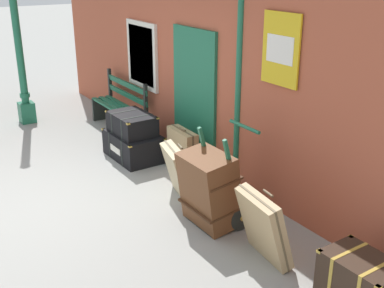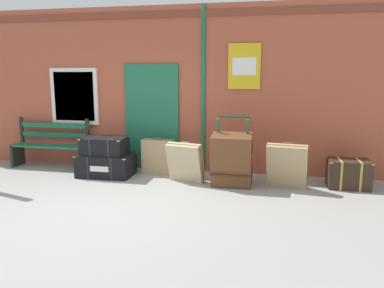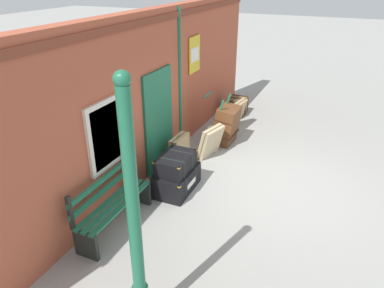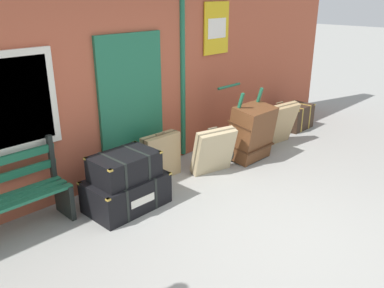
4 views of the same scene
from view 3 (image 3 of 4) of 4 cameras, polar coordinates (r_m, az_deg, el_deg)
ground_plane at (r=7.25m, az=12.58°, el=-6.91°), size 60.00×60.00×0.00m
brick_facade at (r=7.38m, az=-6.37°, el=7.93°), size 10.40×0.35×3.20m
lamp_post at (r=4.05m, az=-8.76°, el=-15.70°), size 0.28×0.28×3.09m
platform_bench at (r=6.04m, az=-12.50°, el=-9.15°), size 1.60×0.43×1.01m
steamer_trunk_base at (r=6.97m, az=-2.56°, el=-5.65°), size 1.02×0.67×0.43m
steamer_trunk_middle at (r=6.77m, az=-2.60°, el=-3.03°), size 0.82×0.56×0.33m
porters_trolley at (r=8.91m, az=4.32°, el=2.07°), size 0.71×0.68×1.18m
large_brown_trunk at (r=8.78m, az=5.46°, el=3.05°), size 0.70×0.56×0.93m
suitcase_umber at (r=8.12m, az=2.96°, el=0.38°), size 0.71×0.49×0.73m
suitcase_cream at (r=9.64m, az=6.92°, el=4.62°), size 0.71×0.45×0.79m
suitcase_tan at (r=7.76m, az=-1.99°, el=-1.09°), size 0.62×0.22×0.71m
corner_trunk at (r=10.70m, az=7.13°, el=5.92°), size 0.70×0.50×0.49m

